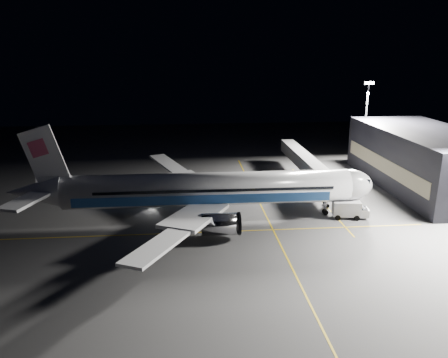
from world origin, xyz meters
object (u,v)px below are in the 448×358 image
(floodlight_mast_north, at_px, (366,116))
(baggage_tug, at_px, (154,200))
(airliner, at_px, (202,190))
(safety_cone_a, at_px, (198,197))
(safety_cone_c, at_px, (231,191))
(service_truck, at_px, (350,209))
(safety_cone_b, at_px, (193,209))
(jet_bridge, at_px, (307,163))

(floodlight_mast_north, relative_size, baggage_tug, 7.91)
(airliner, distance_m, safety_cone_a, 11.41)
(airliner, relative_size, floodlight_mast_north, 2.97)
(baggage_tug, relative_size, safety_cone_c, 3.85)
(airliner, relative_size, service_truck, 9.87)
(service_truck, relative_size, safety_cone_b, 9.11)
(jet_bridge, height_order, safety_cone_c, jet_bridge)
(baggage_tug, bearing_deg, safety_cone_c, 27.67)
(floodlight_mast_north, height_order, safety_cone_a, floodlight_mast_north)
(jet_bridge, bearing_deg, airliner, -141.96)
(service_truck, height_order, baggage_tug, service_truck)
(floodlight_mast_north, distance_m, service_truck, 39.11)
(airliner, relative_size, safety_cone_c, 90.42)
(baggage_tug, distance_m, safety_cone_c, 16.06)
(airliner, relative_size, safety_cone_b, 90.00)
(floodlight_mast_north, bearing_deg, service_truck, -115.07)
(safety_cone_c, bearing_deg, service_truck, -39.68)
(airliner, height_order, service_truck, airliner)
(floodlight_mast_north, bearing_deg, safety_cone_c, -151.99)
(floodlight_mast_north, height_order, safety_cone_c, floodlight_mast_north)
(safety_cone_a, height_order, safety_cone_c, safety_cone_c)
(safety_cone_a, xyz_separation_m, safety_cone_b, (-1.07, -6.31, 0.02))
(baggage_tug, bearing_deg, floodlight_mast_north, 33.27)
(jet_bridge, xyz_separation_m, floodlight_mast_north, (18.00, 13.93, 7.79))
(jet_bridge, distance_m, service_truck, 20.46)
(floodlight_mast_north, distance_m, safety_cone_a, 48.40)
(service_truck, xyz_separation_m, baggage_tug, (-33.87, 10.07, -0.83))
(floodlight_mast_north, bearing_deg, baggage_tug, -154.28)
(baggage_tug, relative_size, safety_cone_a, 4.09)
(safety_cone_a, bearing_deg, floodlight_mast_north, 27.54)
(service_truck, height_order, safety_cone_b, service_truck)
(safety_cone_b, bearing_deg, airliner, -68.81)
(jet_bridge, height_order, safety_cone_b, jet_bridge)
(safety_cone_a, bearing_deg, airliner, -87.30)
(jet_bridge, xyz_separation_m, safety_cone_a, (-23.56, -7.74, -4.26))
(airliner, bearing_deg, service_truck, -4.73)
(floodlight_mast_north, bearing_deg, jet_bridge, -142.26)
(safety_cone_c, bearing_deg, floodlight_mast_north, 28.01)
(airliner, bearing_deg, jet_bridge, 38.04)
(airliner, bearing_deg, baggage_tug, 137.50)
(jet_bridge, bearing_deg, safety_cone_a, -161.81)
(airliner, height_order, baggage_tug, airliner)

